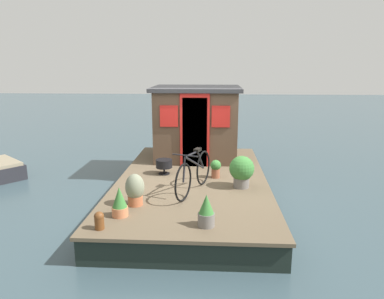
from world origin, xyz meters
TOP-DOWN VIEW (x-y plane):
  - ground_plane at (0.00, 0.00)m, footprint 60.00×60.00m
  - houseboat_deck at (0.00, 0.00)m, footprint 5.90×3.26m
  - houseboat_cabin at (1.84, 0.00)m, footprint 1.96×2.29m
  - bicycle at (-0.90, -0.08)m, footprint 1.67×0.69m
  - potted_plant_geranium at (-2.13, 1.09)m, footprint 0.27×0.27m
  - potted_plant_sage at (-2.43, -0.35)m, footprint 0.26×0.26m
  - potted_plant_ivy at (-1.64, 0.94)m, footprint 0.34×0.34m
  - potted_plant_rosemary at (0.06, -0.51)m, footprint 0.24×0.24m
  - potted_plant_basil at (-0.56, -1.04)m, footprint 0.51×0.51m
  - charcoal_grill at (0.26, 0.67)m, footprint 0.38×0.38m
  - mooring_bollard at (-2.63, 1.28)m, footprint 0.15×0.15m

SIDE VIEW (x-z plane):
  - ground_plane at x=0.00m, z-range 0.00..0.00m
  - houseboat_deck at x=0.00m, z-range 0.00..0.51m
  - mooring_bollard at x=-2.63m, z-range 0.51..0.80m
  - potted_plant_rosemary at x=0.06m, z-range 0.52..0.93m
  - charcoal_grill at x=0.26m, z-range 0.57..0.91m
  - potted_plant_geranium at x=-2.13m, z-range 0.49..1.00m
  - potted_plant_sage at x=-2.43m, z-range 0.49..1.01m
  - potted_plant_ivy at x=-1.64m, z-range 0.51..1.09m
  - potted_plant_basil at x=-0.56m, z-range 0.54..1.20m
  - bicycle at x=-0.90m, z-range 0.47..1.33m
  - houseboat_cabin at x=1.84m, z-range 0.51..2.42m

